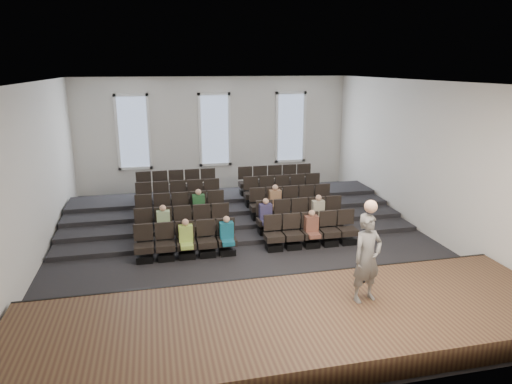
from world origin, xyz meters
TOP-DOWN VIEW (x-y plane):
  - ground at (0.00, 0.00)m, footprint 14.00×14.00m
  - ceiling at (0.00, 0.00)m, footprint 12.00×14.00m
  - wall_back at (0.00, 7.02)m, footprint 12.00×0.04m
  - wall_front at (0.00, -7.02)m, footprint 12.00×0.04m
  - wall_left at (-6.02, 0.00)m, footprint 0.04×14.00m
  - wall_right at (6.02, 0.00)m, footprint 0.04×14.00m
  - stage at (0.00, -5.10)m, footprint 11.80×3.60m
  - stage_lip at (0.00, -3.33)m, footprint 11.80×0.06m
  - risers at (0.00, 3.17)m, footprint 11.80×4.80m
  - seating_rows at (-0.00, 1.54)m, footprint 6.80×4.70m
  - windows at (0.00, 6.95)m, footprint 8.44×0.10m
  - audience at (0.00, 0.32)m, footprint 5.45×2.64m
  - speaker at (1.63, -4.88)m, footprint 0.81×0.63m
  - mic_stand at (1.93, -4.05)m, footprint 0.24×0.24m

SIDE VIEW (x-z plane):
  - ground at x=0.00m, z-range 0.00..0.00m
  - risers at x=0.00m, z-range -0.10..0.50m
  - stage at x=0.00m, z-range 0.00..0.50m
  - stage_lip at x=0.00m, z-range -0.01..0.51m
  - seating_rows at x=0.00m, z-range -0.15..1.52m
  - audience at x=0.00m, z-range 0.26..1.36m
  - mic_stand at x=1.93m, z-range 0.21..1.64m
  - speaker at x=1.63m, z-range 0.50..2.47m
  - wall_back at x=0.00m, z-range 0.00..5.00m
  - wall_front at x=0.00m, z-range 0.00..5.00m
  - wall_left at x=-6.02m, z-range 0.00..5.00m
  - wall_right at x=6.02m, z-range 0.00..5.00m
  - windows at x=0.00m, z-range 1.08..4.32m
  - ceiling at x=0.00m, z-range 5.00..5.02m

